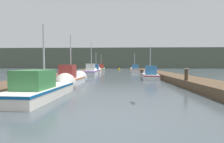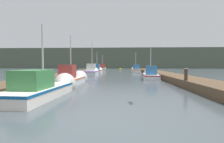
{
  "view_description": "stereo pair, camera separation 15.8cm",
  "coord_description": "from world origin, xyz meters",
  "px_view_note": "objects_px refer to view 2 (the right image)",
  "views": [
    {
      "loc": [
        0.3,
        -4.31,
        1.55
      ],
      "look_at": [
        -0.26,
        10.06,
        0.92
      ],
      "focal_mm": 28.0,
      "sensor_mm": 36.0,
      "label": 1
    },
    {
      "loc": [
        0.45,
        -4.3,
        1.55
      ],
      "look_at": [
        -0.26,
        10.06,
        0.92
      ],
      "focal_mm": 28.0,
      "sensor_mm": 36.0,
      "label": 2
    }
  ],
  "objects_px": {
    "fishing_boat_3": "(92,72)",
    "fishing_boat_6": "(102,69)",
    "fishing_boat_4": "(97,70)",
    "channel_buoy": "(120,69)",
    "mooring_piling_1": "(100,68)",
    "mooring_piling_0": "(140,68)",
    "fishing_boat_0": "(45,88)",
    "mooring_piling_2": "(138,68)",
    "fishing_boat_1": "(72,78)",
    "fishing_boat_2": "(150,75)",
    "mooring_piling_3": "(186,78)",
    "fishing_boat_5": "(136,70)"
  },
  "relations": [
    {
      "from": "fishing_boat_0",
      "to": "mooring_piling_1",
      "type": "relative_size",
      "value": 5.35
    },
    {
      "from": "fishing_boat_2",
      "to": "fishing_boat_4",
      "type": "xyz_separation_m",
      "value": [
        -6.99,
        10.01,
        0.07
      ]
    },
    {
      "from": "channel_buoy",
      "to": "fishing_boat_2",
      "type": "bearing_deg",
      "value": -82.97
    },
    {
      "from": "mooring_piling_2",
      "to": "mooring_piling_3",
      "type": "distance_m",
      "value": 28.77
    },
    {
      "from": "mooring_piling_3",
      "to": "channel_buoy",
      "type": "xyz_separation_m",
      "value": [
        -4.17,
        33.38,
        -0.47
      ]
    },
    {
      "from": "fishing_boat_5",
      "to": "mooring_piling_1",
      "type": "distance_m",
      "value": 10.66
    },
    {
      "from": "mooring_piling_1",
      "to": "mooring_piling_2",
      "type": "xyz_separation_m",
      "value": [
        8.81,
        -0.35,
        0.13
      ]
    },
    {
      "from": "mooring_piling_2",
      "to": "fishing_boat_0",
      "type": "bearing_deg",
      "value": -103.43
    },
    {
      "from": "fishing_boat_5",
      "to": "fishing_boat_0",
      "type": "bearing_deg",
      "value": -105.32
    },
    {
      "from": "mooring_piling_0",
      "to": "mooring_piling_2",
      "type": "distance_m",
      "value": 3.87
    },
    {
      "from": "fishing_boat_0",
      "to": "fishing_boat_6",
      "type": "bearing_deg",
      "value": 93.48
    },
    {
      "from": "fishing_boat_5",
      "to": "mooring_piling_0",
      "type": "bearing_deg",
      "value": 70.39
    },
    {
      "from": "mooring_piling_1",
      "to": "channel_buoy",
      "type": "xyz_separation_m",
      "value": [
        4.79,
        4.26,
        -0.34
      ]
    },
    {
      "from": "channel_buoy",
      "to": "mooring_piling_0",
      "type": "bearing_deg",
      "value": -64.9
    },
    {
      "from": "mooring_piling_3",
      "to": "mooring_piling_0",
      "type": "bearing_deg",
      "value": 90.46
    },
    {
      "from": "fishing_boat_1",
      "to": "fishing_boat_5",
      "type": "bearing_deg",
      "value": 73.97
    },
    {
      "from": "fishing_boat_6",
      "to": "channel_buoy",
      "type": "distance_m",
      "value": 8.91
    },
    {
      "from": "fishing_boat_1",
      "to": "fishing_boat_4",
      "type": "relative_size",
      "value": 0.92
    },
    {
      "from": "fishing_boat_2",
      "to": "fishing_boat_4",
      "type": "distance_m",
      "value": 12.21
    },
    {
      "from": "fishing_boat_2",
      "to": "mooring_piling_3",
      "type": "relative_size",
      "value": 3.9
    },
    {
      "from": "fishing_boat_6",
      "to": "mooring_piling_2",
      "type": "xyz_separation_m",
      "value": [
        7.77,
        3.47,
        0.15
      ]
    },
    {
      "from": "fishing_boat_3",
      "to": "mooring_piling_3",
      "type": "bearing_deg",
      "value": -59.22
    },
    {
      "from": "fishing_boat_4",
      "to": "fishing_boat_6",
      "type": "height_order",
      "value": "fishing_boat_6"
    },
    {
      "from": "mooring_piling_1",
      "to": "mooring_piling_3",
      "type": "height_order",
      "value": "mooring_piling_3"
    },
    {
      "from": "mooring_piling_3",
      "to": "fishing_boat_4",
      "type": "bearing_deg",
      "value": 114.6
    },
    {
      "from": "fishing_boat_6",
      "to": "mooring_piling_3",
      "type": "distance_m",
      "value": 26.52
    },
    {
      "from": "fishing_boat_0",
      "to": "fishing_boat_3",
      "type": "relative_size",
      "value": 0.98
    },
    {
      "from": "mooring_piling_0",
      "to": "fishing_boat_0",
      "type": "bearing_deg",
      "value": -105.12
    },
    {
      "from": "fishing_boat_1",
      "to": "channel_buoy",
      "type": "height_order",
      "value": "fishing_boat_1"
    },
    {
      "from": "fishing_boat_4",
      "to": "channel_buoy",
      "type": "height_order",
      "value": "fishing_boat_4"
    },
    {
      "from": "fishing_boat_6",
      "to": "mooring_piling_0",
      "type": "relative_size",
      "value": 4.34
    },
    {
      "from": "fishing_boat_6",
      "to": "channel_buoy",
      "type": "relative_size",
      "value": 5.23
    },
    {
      "from": "fishing_boat_2",
      "to": "fishing_boat_1",
      "type": "bearing_deg",
      "value": -138.69
    },
    {
      "from": "fishing_boat_0",
      "to": "mooring_piling_0",
      "type": "relative_size",
      "value": 4.02
    },
    {
      "from": "fishing_boat_1",
      "to": "fishing_boat_2",
      "type": "height_order",
      "value": "fishing_boat_1"
    },
    {
      "from": "fishing_boat_3",
      "to": "channel_buoy",
      "type": "bearing_deg",
      "value": 77.97
    },
    {
      "from": "mooring_piling_1",
      "to": "channel_buoy",
      "type": "distance_m",
      "value": 6.42
    },
    {
      "from": "fishing_boat_3",
      "to": "fishing_boat_6",
      "type": "height_order",
      "value": "fishing_boat_3"
    },
    {
      "from": "fishing_boat_1",
      "to": "mooring_piling_1",
      "type": "bearing_deg",
      "value": 95.13
    },
    {
      "from": "fishing_boat_1",
      "to": "mooring_piling_0",
      "type": "xyz_separation_m",
      "value": [
        7.7,
        22.5,
        0.27
      ]
    },
    {
      "from": "fishing_boat_1",
      "to": "fishing_boat_3",
      "type": "relative_size",
      "value": 0.84
    },
    {
      "from": "fishing_boat_0",
      "to": "fishing_boat_6",
      "type": "xyz_separation_m",
      "value": [
        -0.2,
        28.22,
        0.08
      ]
    },
    {
      "from": "fishing_boat_1",
      "to": "fishing_boat_5",
      "type": "height_order",
      "value": "fishing_boat_1"
    },
    {
      "from": "fishing_boat_1",
      "to": "fishing_boat_3",
      "type": "xyz_separation_m",
      "value": [
        -0.05,
        10.04,
        0.09
      ]
    },
    {
      "from": "fishing_boat_5",
      "to": "mooring_piling_0",
      "type": "xyz_separation_m",
      "value": [
        1.1,
        3.21,
        0.21
      ]
    },
    {
      "from": "fishing_boat_1",
      "to": "mooring_piling_0",
      "type": "height_order",
      "value": "fishing_boat_1"
    },
    {
      "from": "fishing_boat_1",
      "to": "fishing_boat_2",
      "type": "xyz_separation_m",
      "value": [
        6.94,
        4.95,
        -0.0
      ]
    },
    {
      "from": "mooring_piling_1",
      "to": "mooring_piling_2",
      "type": "height_order",
      "value": "mooring_piling_2"
    },
    {
      "from": "fishing_boat_2",
      "to": "channel_buoy",
      "type": "relative_size",
      "value": 4.48
    },
    {
      "from": "fishing_boat_4",
      "to": "channel_buoy",
      "type": "bearing_deg",
      "value": 75.07
    }
  ]
}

